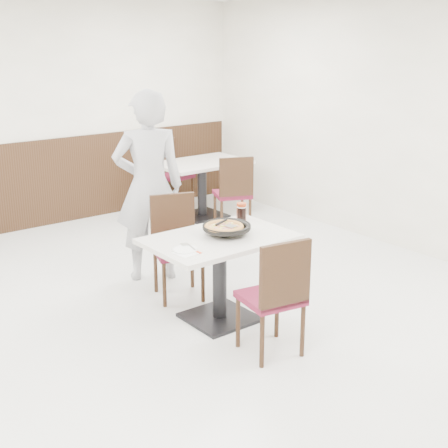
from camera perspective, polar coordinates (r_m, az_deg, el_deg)
floor at (r=5.41m, az=-2.54°, el=-8.94°), size 7.00×7.00×0.00m
wall_back at (r=8.05m, az=-17.47°, el=9.37°), size 6.00×0.04×2.80m
wall_right at (r=7.10m, az=17.68°, el=8.41°), size 0.04×7.00×2.80m
wainscot_back at (r=8.18m, az=-16.90°, el=3.46°), size 5.90×0.03×1.10m
main_table at (r=5.31m, az=-0.40°, el=-5.02°), size 1.22×0.83×0.75m
chair_near at (r=4.76m, az=4.28°, el=-6.48°), size 0.49×0.49×0.95m
chair_far at (r=5.74m, az=-4.21°, el=-2.27°), size 0.54×0.54×0.95m
trivet at (r=5.21m, az=0.15°, el=-0.88°), size 0.11×0.11×0.04m
pizza_pan at (r=5.23m, az=0.25°, el=-0.54°), size 0.35×0.35×0.01m
pizza at (r=5.19m, az=0.01°, el=-0.45°), size 0.29×0.29×0.02m
pizza_server at (r=5.16m, az=0.63°, el=-0.17°), size 0.09×0.11×0.00m
napkin at (r=4.81m, az=-3.48°, el=-2.65°), size 0.18×0.18×0.00m
side_plate at (r=4.86m, az=-3.59°, el=-2.37°), size 0.19×0.19×0.01m
fork at (r=4.90m, az=-3.01°, el=-2.08°), size 0.06×0.17×0.00m
cola_glass at (r=5.59m, az=1.62°, el=0.89°), size 0.08×0.08×0.13m
red_cup at (r=5.62m, az=1.61°, el=1.14°), size 0.09×0.09×0.16m
diner_person at (r=6.11m, az=-6.89°, el=3.40°), size 0.81×0.69×1.88m
bg_table_right at (r=8.32m, az=-2.02°, el=3.19°), size 1.27×0.91×0.75m
bg_chair_right_near at (r=7.75m, az=0.76°, el=2.92°), size 0.55×0.55×0.95m
bg_chair_right_far at (r=8.78m, az=-4.56°, el=4.55°), size 0.50×0.50×0.95m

